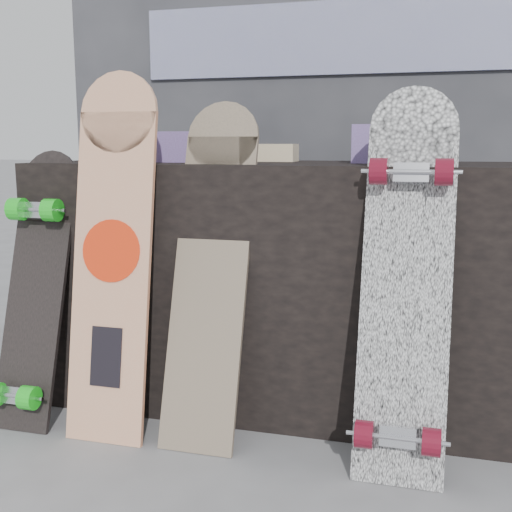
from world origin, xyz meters
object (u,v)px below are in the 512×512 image
(longboard_cascadia, at_px, (406,275))
(skateboard_dark, at_px, (34,285))
(longboard_geisha, at_px, (113,246))
(vendor_table, at_px, (284,283))
(longboard_celtic, at_px, (212,260))

(longboard_cascadia, relative_size, skateboard_dark, 1.21)
(longboard_geisha, xyz_separation_m, longboard_cascadia, (0.84, 0.01, -0.04))
(vendor_table, bearing_deg, skateboard_dark, -152.39)
(longboard_geisha, xyz_separation_m, skateboard_dark, (-0.28, 0.02, -0.14))
(longboard_geisha, distance_m, skateboard_dark, 0.32)
(vendor_table, xyz_separation_m, longboard_celtic, (-0.14, -0.31, 0.12))
(longboard_cascadia, bearing_deg, longboard_celtic, 173.19)
(longboard_geisha, distance_m, longboard_cascadia, 0.84)
(vendor_table, height_order, skateboard_dark, skateboard_dark)
(vendor_table, height_order, longboard_cascadia, longboard_cascadia)
(longboard_celtic, height_order, longboard_cascadia, longboard_cascadia)
(vendor_table, relative_size, longboard_geisha, 1.49)
(skateboard_dark, bearing_deg, longboard_geisha, -3.12)
(longboard_celtic, bearing_deg, longboard_geisha, -165.05)
(longboard_geisha, height_order, longboard_cascadia, longboard_geisha)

